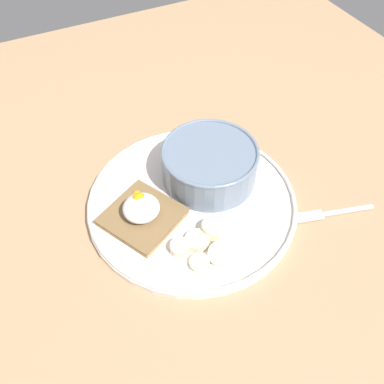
{
  "coord_description": "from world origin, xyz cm",
  "views": [
    {
      "loc": [
        -17.82,
        -36.21,
        51.73
      ],
      "look_at": [
        0.0,
        0.0,
        5.0
      ],
      "focal_mm": 40.0,
      "sensor_mm": 36.0,
      "label": 1
    }
  ],
  "objects_px": {
    "banana_slice_front": "(211,229)",
    "knife": "(325,214)",
    "toast_slice": "(142,215)",
    "poached_egg": "(140,206)",
    "banana_slice_back": "(180,248)",
    "banana_slice_left": "(200,263)",
    "oatmeal_bowl": "(210,164)",
    "banana_slice_inner": "(197,240)",
    "banana_slice_right": "(221,254)"
  },
  "relations": [
    {
      "from": "oatmeal_bowl",
      "to": "banana_slice_back",
      "type": "relative_size",
      "value": 5.0
    },
    {
      "from": "toast_slice",
      "to": "knife",
      "type": "bearing_deg",
      "value": -23.69
    },
    {
      "from": "oatmeal_bowl",
      "to": "banana_slice_left",
      "type": "bearing_deg",
      "value": -122.25
    },
    {
      "from": "toast_slice",
      "to": "banana_slice_front",
      "type": "distance_m",
      "value": 0.1
    },
    {
      "from": "banana_slice_front",
      "to": "banana_slice_left",
      "type": "xyz_separation_m",
      "value": [
        -0.04,
        -0.04,
        -0.0
      ]
    },
    {
      "from": "banana_slice_left",
      "to": "toast_slice",
      "type": "bearing_deg",
      "value": 110.09
    },
    {
      "from": "oatmeal_bowl",
      "to": "knife",
      "type": "height_order",
      "value": "oatmeal_bowl"
    },
    {
      "from": "banana_slice_front",
      "to": "banana_slice_back",
      "type": "relative_size",
      "value": 1.22
    },
    {
      "from": "banana_slice_back",
      "to": "banana_slice_right",
      "type": "relative_size",
      "value": 0.61
    },
    {
      "from": "poached_egg",
      "to": "banana_slice_back",
      "type": "bearing_deg",
      "value": -71.39
    },
    {
      "from": "poached_egg",
      "to": "banana_slice_left",
      "type": "bearing_deg",
      "value": -70.15
    },
    {
      "from": "poached_egg",
      "to": "banana_slice_left",
      "type": "height_order",
      "value": "poached_egg"
    },
    {
      "from": "toast_slice",
      "to": "knife",
      "type": "xyz_separation_m",
      "value": [
        0.24,
        -0.11,
        -0.01
      ]
    },
    {
      "from": "banana_slice_front",
      "to": "banana_slice_inner",
      "type": "distance_m",
      "value": 0.03
    },
    {
      "from": "banana_slice_front",
      "to": "oatmeal_bowl",
      "type": "bearing_deg",
      "value": 63.91
    },
    {
      "from": "banana_slice_back",
      "to": "knife",
      "type": "bearing_deg",
      "value": -8.6
    },
    {
      "from": "knife",
      "to": "banana_slice_inner",
      "type": "bearing_deg",
      "value": 170.06
    },
    {
      "from": "banana_slice_right",
      "to": "banana_slice_left",
      "type": "bearing_deg",
      "value": 176.41
    },
    {
      "from": "banana_slice_front",
      "to": "banana_slice_left",
      "type": "bearing_deg",
      "value": -134.45
    },
    {
      "from": "toast_slice",
      "to": "banana_slice_right",
      "type": "bearing_deg",
      "value": -57.1
    },
    {
      "from": "banana_slice_back",
      "to": "banana_slice_inner",
      "type": "bearing_deg",
      "value": 1.46
    },
    {
      "from": "banana_slice_front",
      "to": "banana_slice_back",
      "type": "distance_m",
      "value": 0.05
    },
    {
      "from": "toast_slice",
      "to": "poached_egg",
      "type": "bearing_deg",
      "value": 78.21
    },
    {
      "from": "poached_egg",
      "to": "banana_slice_front",
      "type": "distance_m",
      "value": 0.1
    },
    {
      "from": "banana_slice_left",
      "to": "banana_slice_inner",
      "type": "distance_m",
      "value": 0.04
    },
    {
      "from": "banana_slice_front",
      "to": "knife",
      "type": "bearing_deg",
      "value": -13.38
    },
    {
      "from": "oatmeal_bowl",
      "to": "banana_slice_back",
      "type": "xyz_separation_m",
      "value": [
        -0.1,
        -0.1,
        -0.02
      ]
    },
    {
      "from": "oatmeal_bowl",
      "to": "banana_slice_inner",
      "type": "bearing_deg",
      "value": -125.28
    },
    {
      "from": "oatmeal_bowl",
      "to": "knife",
      "type": "distance_m",
      "value": 0.18
    },
    {
      "from": "poached_egg",
      "to": "banana_slice_right",
      "type": "bearing_deg",
      "value": -57.38
    },
    {
      "from": "knife",
      "to": "banana_slice_front",
      "type": "bearing_deg",
      "value": 166.62
    },
    {
      "from": "toast_slice",
      "to": "banana_slice_left",
      "type": "distance_m",
      "value": 0.11
    },
    {
      "from": "knife",
      "to": "oatmeal_bowl",
      "type": "bearing_deg",
      "value": 131.53
    },
    {
      "from": "banana_slice_inner",
      "to": "banana_slice_front",
      "type": "bearing_deg",
      "value": 13.46
    },
    {
      "from": "oatmeal_bowl",
      "to": "toast_slice",
      "type": "bearing_deg",
      "value": -166.95
    },
    {
      "from": "banana_slice_front",
      "to": "banana_slice_right",
      "type": "distance_m",
      "value": 0.04
    },
    {
      "from": "banana_slice_inner",
      "to": "knife",
      "type": "xyz_separation_m",
      "value": [
        0.19,
        -0.03,
        -0.01
      ]
    },
    {
      "from": "oatmeal_bowl",
      "to": "banana_slice_left",
      "type": "relative_size",
      "value": 3.8
    },
    {
      "from": "banana_slice_front",
      "to": "knife",
      "type": "distance_m",
      "value": 0.17
    },
    {
      "from": "poached_egg",
      "to": "oatmeal_bowl",
      "type": "bearing_deg",
      "value": 12.68
    },
    {
      "from": "toast_slice",
      "to": "knife",
      "type": "relative_size",
      "value": 0.89
    },
    {
      "from": "banana_slice_front",
      "to": "knife",
      "type": "height_order",
      "value": "banana_slice_front"
    },
    {
      "from": "toast_slice",
      "to": "poached_egg",
      "type": "height_order",
      "value": "poached_egg"
    },
    {
      "from": "banana_slice_inner",
      "to": "knife",
      "type": "bearing_deg",
      "value": -9.94
    },
    {
      "from": "banana_slice_back",
      "to": "toast_slice",
      "type": "bearing_deg",
      "value": 108.94
    },
    {
      "from": "oatmeal_bowl",
      "to": "banana_slice_right",
      "type": "relative_size",
      "value": 3.06
    },
    {
      "from": "banana_slice_left",
      "to": "banana_slice_back",
      "type": "distance_m",
      "value": 0.03
    },
    {
      "from": "banana_slice_back",
      "to": "knife",
      "type": "relative_size",
      "value": 0.2
    },
    {
      "from": "oatmeal_bowl",
      "to": "knife",
      "type": "bearing_deg",
      "value": -48.47
    },
    {
      "from": "oatmeal_bowl",
      "to": "banana_slice_front",
      "type": "xyz_separation_m",
      "value": [
        -0.05,
        -0.1,
        -0.02
      ]
    }
  ]
}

